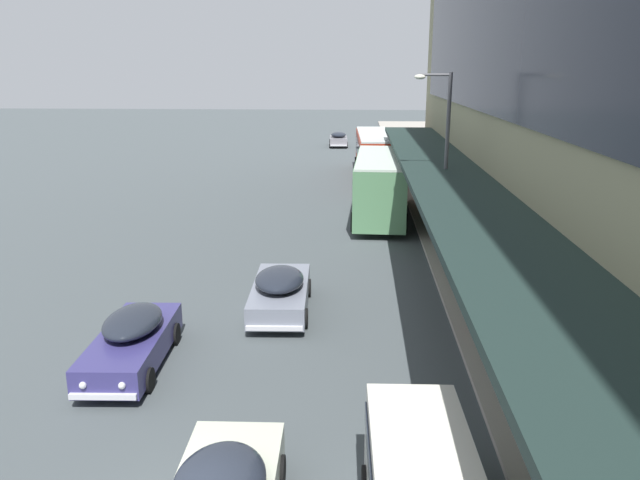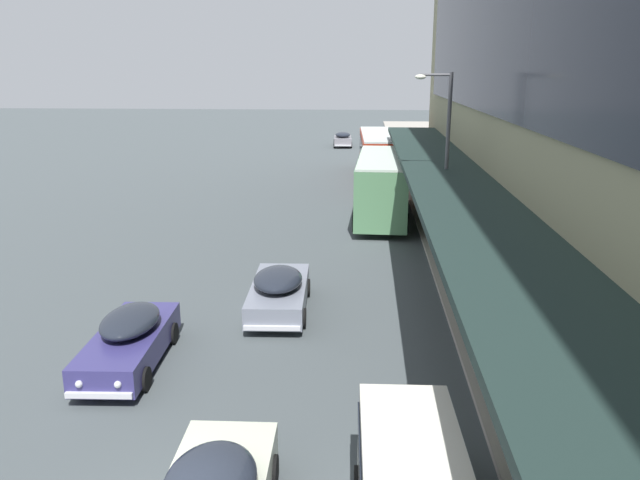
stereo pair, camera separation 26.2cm
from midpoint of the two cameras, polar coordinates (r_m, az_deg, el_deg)
name	(u,v)px [view 1 (the left image)]	position (r m, az deg, el deg)	size (l,w,h in m)	color
transit_bus_kerbside_front	(374,152)	(47.77, 4.80, 8.00)	(2.94, 11.58, 3.30)	#B4301A
transit_bus_kerbside_rear	(380,183)	(34.15, 5.27, 5.18)	(3.07, 9.62, 3.46)	#568A5C
sedan_second_near	(280,291)	(21.20, -4.02, -4.63)	(2.12, 4.91, 1.51)	gray
sedan_oncoming_rear	(338,139)	(66.99, 1.59, 9.19)	(2.07, 4.49, 1.55)	gray
sedan_far_back	(132,340)	(18.26, -17.19, -8.71)	(2.02, 4.92, 1.51)	navy
pedestrian_at_kerb	(541,344)	(17.14, 19.14, -8.94)	(0.33, 0.61, 1.86)	#1B3544
street_lamp	(443,156)	(25.97, 10.85, 7.58)	(1.50, 0.28, 7.71)	#4C4C51
fire_hydrant	(480,320)	(19.98, 14.04, -7.14)	(0.20, 0.40, 0.70)	red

